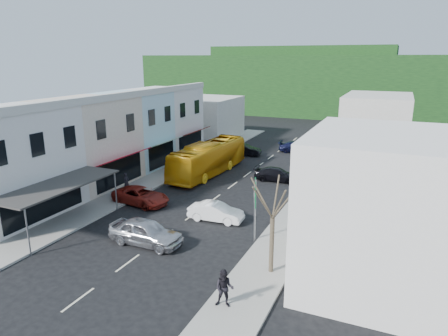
{
  "coord_description": "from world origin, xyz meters",
  "views": [
    {
      "loc": [
        13.57,
        -24.92,
        11.59
      ],
      "look_at": [
        0.0,
        6.0,
        2.2
      ],
      "focal_mm": 32.0,
      "sensor_mm": 36.0,
      "label": 1
    }
  ],
  "objects_px": {
    "car_white": "(216,212)",
    "car_red": "(141,196)",
    "street_tree": "(273,218)",
    "bus": "(209,159)",
    "traffic_signal": "(340,129)",
    "car_silver": "(146,234)",
    "pedestrian_left": "(126,182)",
    "pedestrian_right": "(224,290)",
    "direction_sign": "(255,211)"
  },
  "relations": [
    {
      "from": "car_white",
      "to": "car_red",
      "type": "relative_size",
      "value": 0.96
    },
    {
      "from": "car_red",
      "to": "street_tree",
      "type": "height_order",
      "value": "street_tree"
    },
    {
      "from": "bus",
      "to": "traffic_signal",
      "type": "relative_size",
      "value": 2.39
    },
    {
      "from": "car_silver",
      "to": "car_red",
      "type": "xyz_separation_m",
      "value": [
        -4.58,
        5.96,
        0.0
      ]
    },
    {
      "from": "bus",
      "to": "pedestrian_left",
      "type": "xyz_separation_m",
      "value": [
        -4.06,
        -8.28,
        -0.55
      ]
    },
    {
      "from": "bus",
      "to": "pedestrian_right",
      "type": "xyz_separation_m",
      "value": [
        10.67,
        -20.35,
        -0.55
      ]
    },
    {
      "from": "bus",
      "to": "car_white",
      "type": "height_order",
      "value": "bus"
    },
    {
      "from": "bus",
      "to": "car_red",
      "type": "distance_m",
      "value": 10.23
    },
    {
      "from": "direction_sign",
      "to": "car_red",
      "type": "bearing_deg",
      "value": 145.52
    },
    {
      "from": "car_white",
      "to": "street_tree",
      "type": "xyz_separation_m",
      "value": [
        5.92,
        -5.56,
        2.61
      ]
    },
    {
      "from": "traffic_signal",
      "to": "street_tree",
      "type": "bearing_deg",
      "value": 109.04
    },
    {
      "from": "street_tree",
      "to": "car_red",
      "type": "bearing_deg",
      "value": 154.32
    },
    {
      "from": "car_silver",
      "to": "street_tree",
      "type": "bearing_deg",
      "value": -91.18
    },
    {
      "from": "car_red",
      "to": "car_white",
      "type": "bearing_deg",
      "value": -87.7
    },
    {
      "from": "car_silver",
      "to": "street_tree",
      "type": "distance_m",
      "value": 8.83
    },
    {
      "from": "car_red",
      "to": "pedestrian_right",
      "type": "height_order",
      "value": "pedestrian_right"
    },
    {
      "from": "pedestrian_right",
      "to": "direction_sign",
      "type": "relative_size",
      "value": 0.41
    },
    {
      "from": "car_red",
      "to": "direction_sign",
      "type": "relative_size",
      "value": 1.1
    },
    {
      "from": "bus",
      "to": "car_white",
      "type": "xyz_separation_m",
      "value": [
        5.82,
        -10.8,
        -0.85
      ]
    },
    {
      "from": "car_silver",
      "to": "car_white",
      "type": "distance_m",
      "value": 5.83
    },
    {
      "from": "pedestrian_left",
      "to": "traffic_signal",
      "type": "bearing_deg",
      "value": -20.05
    },
    {
      "from": "car_red",
      "to": "traffic_signal",
      "type": "distance_m",
      "value": 31.02
    },
    {
      "from": "car_white",
      "to": "car_silver",
      "type": "bearing_deg",
      "value": 151.31
    },
    {
      "from": "pedestrian_right",
      "to": "street_tree",
      "type": "relative_size",
      "value": 0.26
    },
    {
      "from": "car_red",
      "to": "pedestrian_right",
      "type": "relative_size",
      "value": 2.71
    },
    {
      "from": "pedestrian_left",
      "to": "direction_sign",
      "type": "xyz_separation_m",
      "value": [
        13.6,
        -4.6,
        1.09
      ]
    },
    {
      "from": "direction_sign",
      "to": "street_tree",
      "type": "bearing_deg",
      "value": -77.87
    },
    {
      "from": "bus",
      "to": "pedestrian_right",
      "type": "distance_m",
      "value": 22.98
    },
    {
      "from": "car_silver",
      "to": "street_tree",
      "type": "xyz_separation_m",
      "value": [
        8.42,
        -0.29,
        2.61
      ]
    },
    {
      "from": "car_silver",
      "to": "pedestrian_left",
      "type": "relative_size",
      "value": 2.59
    },
    {
      "from": "car_silver",
      "to": "pedestrian_right",
      "type": "height_order",
      "value": "pedestrian_right"
    },
    {
      "from": "car_red",
      "to": "street_tree",
      "type": "relative_size",
      "value": 0.69
    },
    {
      "from": "car_silver",
      "to": "pedestrian_right",
      "type": "xyz_separation_m",
      "value": [
        7.36,
        -4.27,
        0.3
      ]
    },
    {
      "from": "pedestrian_left",
      "to": "car_silver",
      "type": "bearing_deg",
      "value": -128.46
    },
    {
      "from": "car_silver",
      "to": "traffic_signal",
      "type": "distance_m",
      "value": 35.42
    },
    {
      "from": "direction_sign",
      "to": "car_white",
      "type": "bearing_deg",
      "value": 130.7
    },
    {
      "from": "bus",
      "to": "street_tree",
      "type": "bearing_deg",
      "value": -51.11
    },
    {
      "from": "car_red",
      "to": "traffic_signal",
      "type": "height_order",
      "value": "traffic_signal"
    },
    {
      "from": "car_silver",
      "to": "pedestrian_right",
      "type": "distance_m",
      "value": 8.52
    },
    {
      "from": "pedestrian_left",
      "to": "street_tree",
      "type": "height_order",
      "value": "street_tree"
    },
    {
      "from": "car_white",
      "to": "street_tree",
      "type": "height_order",
      "value": "street_tree"
    },
    {
      "from": "direction_sign",
      "to": "car_silver",
      "type": "bearing_deg",
      "value": -172.97
    },
    {
      "from": "car_silver",
      "to": "bus",
      "type": "bearing_deg",
      "value": 12.46
    },
    {
      "from": "car_silver",
      "to": "pedestrian_left",
      "type": "height_order",
      "value": "pedestrian_left"
    },
    {
      "from": "pedestrian_right",
      "to": "car_white",
      "type": "bearing_deg",
      "value": 103.89
    },
    {
      "from": "car_red",
      "to": "pedestrian_left",
      "type": "xyz_separation_m",
      "value": [
        -2.8,
        1.84,
        0.3
      ]
    },
    {
      "from": "car_red",
      "to": "pedestrian_left",
      "type": "height_order",
      "value": "pedestrian_left"
    },
    {
      "from": "car_red",
      "to": "direction_sign",
      "type": "height_order",
      "value": "direction_sign"
    },
    {
      "from": "car_red",
      "to": "street_tree",
      "type": "distance_m",
      "value": 14.66
    },
    {
      "from": "car_white",
      "to": "pedestrian_right",
      "type": "relative_size",
      "value": 2.59
    }
  ]
}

